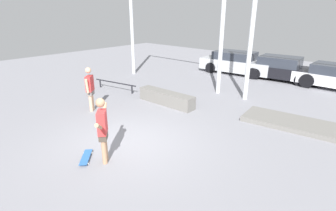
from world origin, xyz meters
The scene contains 10 objects.
ground_plane centered at (0.00, 0.00, 0.00)m, with size 36.00×36.00×0.00m, color gray.
skateboarder centered at (0.32, -1.08, 0.99)m, with size 1.18×1.11×1.78m.
skateboard centered at (-0.17, -1.37, 0.06)m, with size 0.73×0.71×0.08m.
grind_box centered at (-1.51, 3.35, 0.27)m, with size 2.70×0.55×0.55m, color slate.
manual_pad centered at (3.16, 4.66, 0.08)m, with size 3.07×1.40×0.17m, color slate.
grind_rail centered at (-4.76, 3.17, 0.34)m, with size 2.53×0.52×0.43m.
canopy_support_left centered at (-3.77, 6.21, 3.78)m, with size 6.34×0.20×6.11m.
parked_car_silver centered at (-2.14, 10.66, 0.66)m, with size 4.55×2.26×1.34m.
parked_car_black centered at (0.56, 10.91, 0.63)m, with size 4.04×2.14×1.30m.
bystander centered at (-3.21, 0.81, 0.96)m, with size 0.56×0.66×1.75m.
Camera 1 is at (5.59, -4.49, 3.82)m, focal length 28.00 mm.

